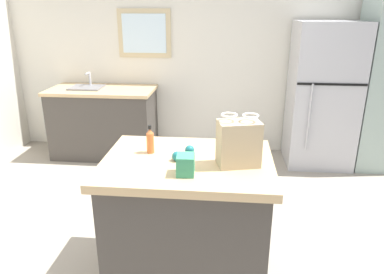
{
  "coord_description": "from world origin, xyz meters",
  "views": [
    {
      "loc": [
        0.25,
        -2.3,
        1.85
      ],
      "look_at": [
        0.01,
        0.15,
        0.96
      ],
      "focal_mm": 33.87,
      "sensor_mm": 36.0,
      "label": 1
    }
  ],
  "objects_px": {
    "kitchen_island": "(188,219)",
    "refrigerator": "(323,96)",
    "bottle": "(150,141)",
    "ear_defenders": "(183,154)",
    "shopping_bag": "(239,143)",
    "small_box": "(186,165)"
  },
  "relations": [
    {
      "from": "refrigerator",
      "to": "bottle",
      "type": "bearing_deg",
      "value": -128.06
    },
    {
      "from": "shopping_bag",
      "to": "refrigerator",
      "type": "bearing_deg",
      "value": 64.82
    },
    {
      "from": "ear_defenders",
      "to": "shopping_bag",
      "type": "bearing_deg",
      "value": -13.0
    },
    {
      "from": "kitchen_island",
      "to": "refrigerator",
      "type": "distance_m",
      "value": 2.62
    },
    {
      "from": "refrigerator",
      "to": "small_box",
      "type": "height_order",
      "value": "refrigerator"
    },
    {
      "from": "shopping_bag",
      "to": "bottle",
      "type": "distance_m",
      "value": 0.61
    },
    {
      "from": "bottle",
      "to": "ear_defenders",
      "type": "relative_size",
      "value": 0.95
    },
    {
      "from": "kitchen_island",
      "to": "shopping_bag",
      "type": "distance_m",
      "value": 0.68
    },
    {
      "from": "bottle",
      "to": "kitchen_island",
      "type": "bearing_deg",
      "value": -20.11
    },
    {
      "from": "kitchen_island",
      "to": "refrigerator",
      "type": "xyz_separation_m",
      "value": [
        1.38,
        2.19,
        0.39
      ]
    },
    {
      "from": "refrigerator",
      "to": "ear_defenders",
      "type": "distance_m",
      "value": 2.58
    },
    {
      "from": "kitchen_island",
      "to": "ear_defenders",
      "type": "xyz_separation_m",
      "value": [
        -0.03,
        0.04,
        0.47
      ]
    },
    {
      "from": "bottle",
      "to": "ear_defenders",
      "type": "height_order",
      "value": "bottle"
    },
    {
      "from": "shopping_bag",
      "to": "bottle",
      "type": "height_order",
      "value": "shopping_bag"
    },
    {
      "from": "small_box",
      "to": "ear_defenders",
      "type": "xyz_separation_m",
      "value": [
        -0.04,
        0.25,
        -0.04
      ]
    },
    {
      "from": "kitchen_island",
      "to": "small_box",
      "type": "height_order",
      "value": "small_box"
    },
    {
      "from": "shopping_bag",
      "to": "small_box",
      "type": "xyz_separation_m",
      "value": [
        -0.31,
        -0.17,
        -0.09
      ]
    },
    {
      "from": "kitchen_island",
      "to": "refrigerator",
      "type": "relative_size",
      "value": 0.65
    },
    {
      "from": "kitchen_island",
      "to": "small_box",
      "type": "distance_m",
      "value": 0.55
    },
    {
      "from": "refrigerator",
      "to": "ear_defenders",
      "type": "xyz_separation_m",
      "value": [
        -1.41,
        -2.16,
        0.08
      ]
    },
    {
      "from": "shopping_bag",
      "to": "kitchen_island",
      "type": "bearing_deg",
      "value": 171.75
    },
    {
      "from": "refrigerator",
      "to": "ear_defenders",
      "type": "height_order",
      "value": "refrigerator"
    }
  ]
}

